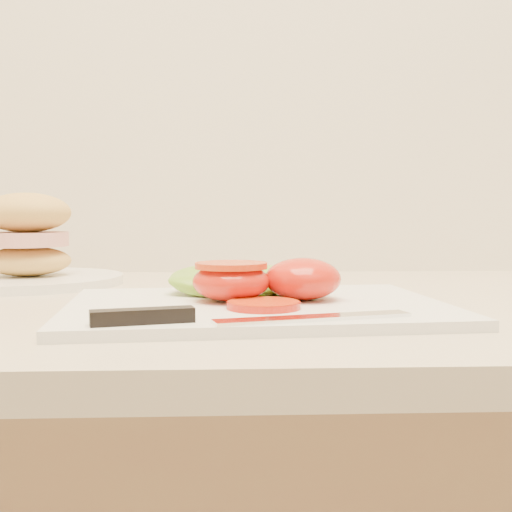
{
  "coord_description": "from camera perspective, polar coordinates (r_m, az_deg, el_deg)",
  "views": [
    {
      "loc": [
        -0.56,
        0.95,
        1.03
      ],
      "look_at": [
        -0.53,
        1.59,
        0.99
      ],
      "focal_mm": 45.0,
      "sensor_mm": 36.0,
      "label": 1
    }
  ],
  "objects": [
    {
      "name": "sandwich_plate",
      "position": [
        0.92,
        -19.67,
        0.39
      ],
      "size": [
        0.25,
        0.25,
        0.12
      ],
      "rotation": [
        0.0,
        0.0,
        -0.37
      ],
      "color": "white",
      "rests_on": "counter"
    },
    {
      "name": "tomato_half_dome",
      "position": [
        0.65,
        4.18,
        -2.03
      ],
      "size": [
        0.08,
        0.08,
        0.04
      ],
      "primitive_type": "ellipsoid",
      "color": "red",
      "rests_on": "cutting_board"
    },
    {
      "name": "lettuce_leaf_1",
      "position": [
        0.72,
        1.6,
        -2.19
      ],
      "size": [
        0.13,
        0.11,
        0.02
      ],
      "primitive_type": "ellipsoid",
      "rotation": [
        0.0,
        0.0,
        0.29
      ],
      "color": "#7DC534",
      "rests_on": "cutting_board"
    },
    {
      "name": "tomato_half_cut",
      "position": [
        0.64,
        -2.22,
        -2.13
      ],
      "size": [
        0.08,
        0.08,
        0.04
      ],
      "color": "red",
      "rests_on": "cutting_board"
    },
    {
      "name": "knife",
      "position": [
        0.52,
        -4.0,
        -5.41
      ],
      "size": [
        0.27,
        0.06,
        0.01
      ],
      "rotation": [
        0.0,
        0.0,
        0.26
      ],
      "color": "silver",
      "rests_on": "cutting_board"
    },
    {
      "name": "lettuce_leaf_0",
      "position": [
        0.7,
        -2.01,
        -2.19
      ],
      "size": [
        0.16,
        0.13,
        0.03
      ],
      "primitive_type": "ellipsoid",
      "rotation": [
        0.0,
        0.0,
        0.23
      ],
      "color": "#7DC534",
      "rests_on": "cutting_board"
    },
    {
      "name": "tomato_slice_0",
      "position": [
        0.59,
        0.67,
        -4.36
      ],
      "size": [
        0.07,
        0.07,
        0.01
      ],
      "primitive_type": "cylinder",
      "color": "#CF541B",
      "rests_on": "cutting_board"
    },
    {
      "name": "cutting_board",
      "position": [
        0.63,
        0.04,
        -4.58
      ],
      "size": [
        0.39,
        0.3,
        0.01
      ],
      "primitive_type": "cube",
      "rotation": [
        0.0,
        0.0,
        0.09
      ],
      "color": "silver",
      "rests_on": "counter"
    }
  ]
}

